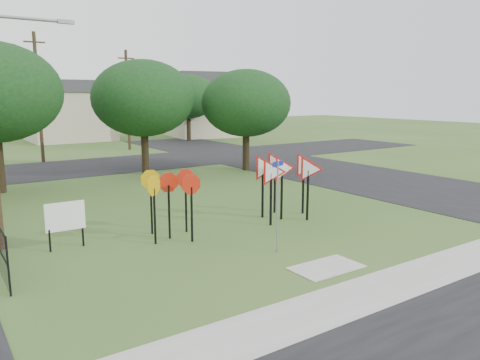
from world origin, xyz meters
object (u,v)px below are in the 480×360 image
at_px(street_name_sign, 277,200).
at_px(stop_sign_cluster, 170,188).
at_px(info_board, 65,218).
at_px(yield_sign_cluster, 284,171).

height_order(street_name_sign, stop_sign_cluster, street_name_sign).
bearing_deg(info_board, street_name_sign, -36.66).
distance_m(street_name_sign, info_board, 6.58).
bearing_deg(street_name_sign, yield_sign_cluster, 47.77).
xyz_separation_m(street_name_sign, info_board, (-5.25, 3.91, -0.63)).
distance_m(yield_sign_cluster, info_board, 8.09).
xyz_separation_m(street_name_sign, stop_sign_cluster, (-2.04, 3.13, 0.07)).
xyz_separation_m(street_name_sign, yield_sign_cluster, (2.74, 3.02, 0.24)).
bearing_deg(yield_sign_cluster, stop_sign_cluster, 178.64).
relative_size(stop_sign_cluster, info_board, 1.51).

